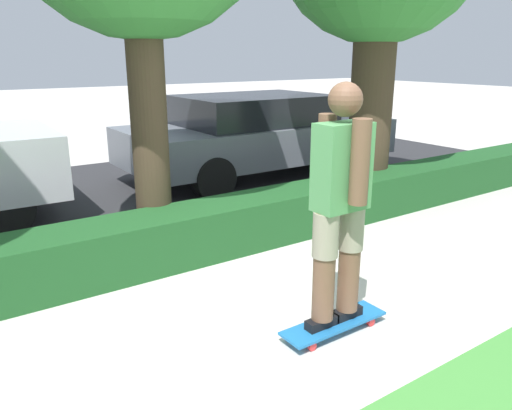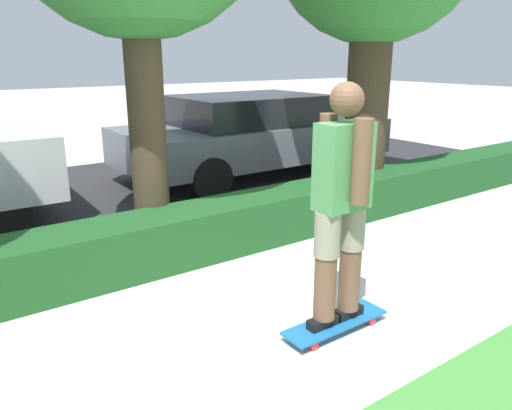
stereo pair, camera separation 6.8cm
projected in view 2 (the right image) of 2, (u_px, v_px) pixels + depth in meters
The scene contains 6 objects.
ground_plane at pixel (294, 322), 3.85m from camera, with size 60.00×60.00×0.00m, color beige.
street_asphalt at pixel (106, 199), 7.12m from camera, with size 15.18×5.00×0.01m.
hedge_row at pixel (193, 233), 5.02m from camera, with size 15.18×0.60×0.52m.
skateboard at pixel (335, 323), 3.70m from camera, with size 0.86×0.24×0.08m.
skater_person at pixel (342, 202), 3.43m from camera, with size 0.50×0.45×1.73m.
parked_car_middle at pixel (253, 133), 8.34m from camera, with size 4.54×2.02×1.35m.
Camera 2 is at (-2.22, -2.61, 1.98)m, focal length 35.00 mm.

